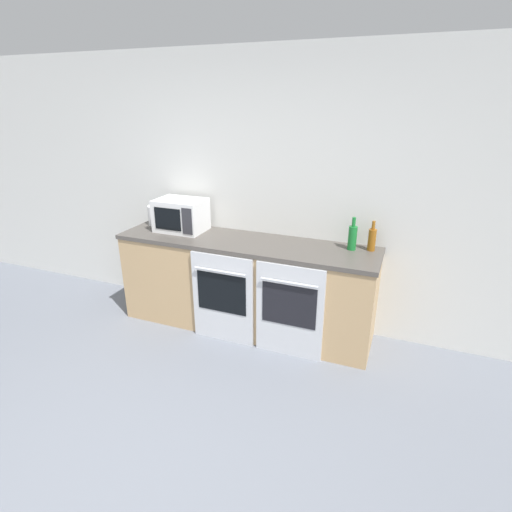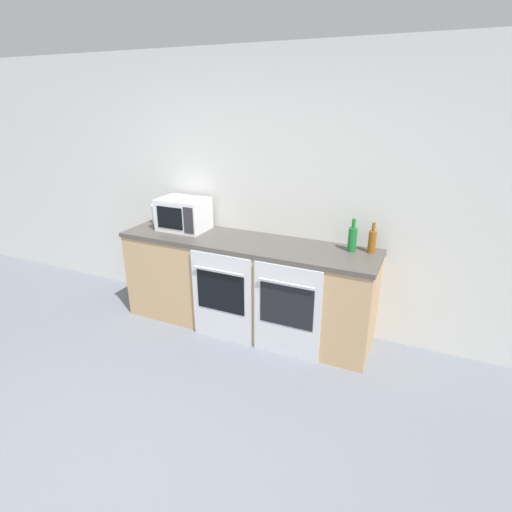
# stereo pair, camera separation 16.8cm
# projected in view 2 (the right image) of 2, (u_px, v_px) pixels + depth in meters

# --- Properties ---
(ground_plane) EXTENTS (16.00, 16.00, 0.00)m
(ground_plane) POSITION_uv_depth(u_px,v_px,m) (90.00, 496.00, 2.31)
(ground_plane) COLOR slate
(wall_back) EXTENTS (10.00, 0.06, 2.60)m
(wall_back) POSITION_uv_depth(u_px,v_px,m) (259.00, 193.00, 3.88)
(wall_back) COLOR silver
(wall_back) RESTS_ON ground_plane
(counter_back) EXTENTS (2.49, 0.62, 0.91)m
(counter_back) POSITION_uv_depth(u_px,v_px,m) (246.00, 284.00, 3.90)
(counter_back) COLOR tan
(counter_back) RESTS_ON ground_plane
(oven_left) EXTENTS (0.60, 0.06, 0.87)m
(oven_left) POSITION_uv_depth(u_px,v_px,m) (221.00, 298.00, 3.68)
(oven_left) COLOR silver
(oven_left) RESTS_ON ground_plane
(oven_right) EXTENTS (0.60, 0.06, 0.87)m
(oven_right) POSITION_uv_depth(u_px,v_px,m) (287.00, 312.00, 3.43)
(oven_right) COLOR silver
(oven_right) RESTS_ON ground_plane
(microwave) EXTENTS (0.48, 0.35, 0.32)m
(microwave) POSITION_uv_depth(u_px,v_px,m) (183.00, 214.00, 4.01)
(microwave) COLOR silver
(microwave) RESTS_ON counter_back
(bottle_amber) EXTENTS (0.07, 0.07, 0.27)m
(bottle_amber) POSITION_uv_depth(u_px,v_px,m) (372.00, 241.00, 3.41)
(bottle_amber) COLOR #8C5114
(bottle_amber) RESTS_ON counter_back
(bottle_green) EXTENTS (0.07, 0.07, 0.29)m
(bottle_green) POSITION_uv_depth(u_px,v_px,m) (352.00, 239.00, 3.44)
(bottle_green) COLOR #19722D
(bottle_green) RESTS_ON counter_back
(kettle) EXTENTS (0.18, 0.18, 0.22)m
(kettle) POSITION_uv_depth(u_px,v_px,m) (160.00, 214.00, 4.23)
(kettle) COLOR white
(kettle) RESTS_ON counter_back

